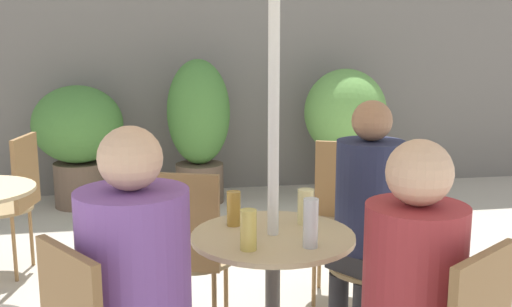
# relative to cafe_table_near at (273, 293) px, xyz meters

# --- Properties ---
(storefront_wall) EXTENTS (10.00, 0.06, 3.00)m
(storefront_wall) POSITION_rel_cafe_table_near_xyz_m (0.08, 3.77, 0.99)
(storefront_wall) COLOR slate
(storefront_wall) RESTS_ON ground_plane
(cafe_table_near) EXTENTS (0.65, 0.65, 0.76)m
(cafe_table_near) POSITION_rel_cafe_table_near_xyz_m (0.00, 0.00, 0.00)
(cafe_table_near) COLOR #514C47
(cafe_table_near) RESTS_ON ground_plane
(bistro_chair_2) EXTENTS (0.48, 0.47, 0.91)m
(bistro_chair_2) POSITION_rel_cafe_table_near_xyz_m (0.64, 0.43, 0.03)
(bistro_chair_2) COLOR #997F56
(bistro_chair_2) RESTS_ON ground_plane
(bistro_chair_3) EXTENTS (0.44, 0.46, 0.91)m
(bistro_chair_3) POSITION_rel_cafe_table_near_xyz_m (-0.31, 0.55, 0.03)
(bistro_chair_3) COLOR #997F56
(bistro_chair_3) RESTS_ON ground_plane
(bistro_chair_4) EXTENTS (0.45, 0.46, 0.91)m
(bistro_chair_4) POSITION_rel_cafe_table_near_xyz_m (0.64, 1.07, 0.03)
(bistro_chair_4) COLOR #997F56
(bistro_chair_4) RESTS_ON ground_plane
(bistro_chair_5) EXTENTS (0.44, 0.42, 0.91)m
(bistro_chair_5) POSITION_rel_cafe_table_near_xyz_m (-1.35, 1.72, 0.03)
(bistro_chair_5) COLOR #997F56
(bistro_chair_5) RESTS_ON ground_plane
(seated_person_0) EXTENTS (0.46, 0.45, 1.26)m
(seated_person_0) POSITION_rel_cafe_table_near_xyz_m (-0.52, -0.34, 0.23)
(seated_person_0) COLOR brown
(seated_person_0) RESTS_ON ground_plane
(seated_person_1) EXTENTS (0.40, 0.41, 1.22)m
(seated_person_1) POSITION_rel_cafe_table_near_xyz_m (0.34, -0.52, 0.22)
(seated_person_1) COLOR #2D2D33
(seated_person_1) RESTS_ON ground_plane
(seated_person_2) EXTENTS (0.40, 0.39, 1.25)m
(seated_person_2) POSITION_rel_cafe_table_near_xyz_m (0.52, 0.35, 0.23)
(seated_person_2) COLOR #2D2D33
(seated_person_2) RESTS_ON ground_plane
(beer_glass_0) EXTENTS (0.06, 0.06, 0.15)m
(beer_glass_0) POSITION_rel_cafe_table_near_xyz_m (-0.12, -0.15, 0.32)
(beer_glass_0) COLOR #DBC65B
(beer_glass_0) RESTS_ON cafe_table_near
(beer_glass_1) EXTENTS (0.06, 0.06, 0.19)m
(beer_glass_1) POSITION_rel_cafe_table_near_xyz_m (0.11, -0.17, 0.34)
(beer_glass_1) COLOR silver
(beer_glass_1) RESTS_ON cafe_table_near
(beer_glass_2) EXTENTS (0.07, 0.07, 0.15)m
(beer_glass_2) POSITION_rel_cafe_table_near_xyz_m (0.16, 0.12, 0.32)
(beer_glass_2) COLOR beige
(beer_glass_2) RESTS_ON cafe_table_near
(beer_glass_3) EXTENTS (0.06, 0.06, 0.14)m
(beer_glass_3) POSITION_rel_cafe_table_near_xyz_m (-0.14, 0.14, 0.32)
(beer_glass_3) COLOR #B28433
(beer_glass_3) RESTS_ON cafe_table_near
(potted_plant_0) EXTENTS (0.81, 0.81, 1.11)m
(potted_plant_0) POSITION_rel_cafe_table_near_xyz_m (-1.13, 3.32, 0.15)
(potted_plant_0) COLOR brown
(potted_plant_0) RESTS_ON ground_plane
(potted_plant_1) EXTENTS (0.58, 0.58, 1.34)m
(potted_plant_1) POSITION_rel_cafe_table_near_xyz_m (-0.04, 3.27, 0.22)
(potted_plant_1) COLOR brown
(potted_plant_1) RESTS_ON ground_plane
(potted_plant_2) EXTENTS (0.78, 0.78, 1.24)m
(potted_plant_2) POSITION_rel_cafe_table_near_xyz_m (1.35, 3.23, 0.23)
(potted_plant_2) COLOR slate
(potted_plant_2) RESTS_ON ground_plane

